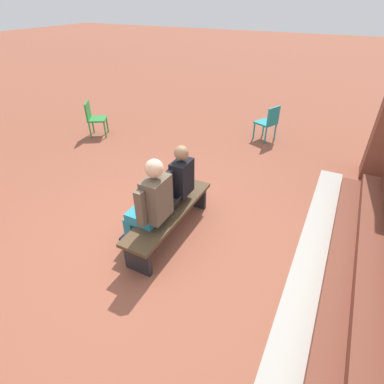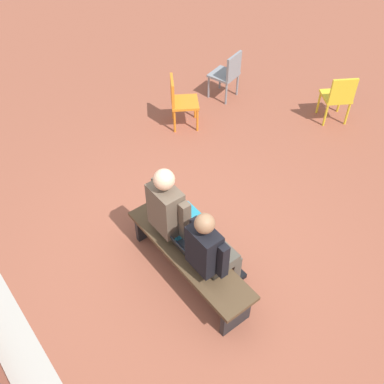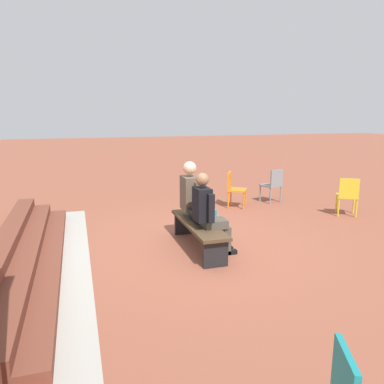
{
  "view_description": "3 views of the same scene",
  "coord_description": "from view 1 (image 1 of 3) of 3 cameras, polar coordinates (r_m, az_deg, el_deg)",
  "views": [
    {
      "loc": [
        2.68,
        1.92,
        2.98
      ],
      "look_at": [
        -0.57,
        0.25,
        0.57
      ],
      "focal_mm": 28.0,
      "sensor_mm": 36.0,
      "label": 1
    },
    {
      "loc": [
        -2.6,
        1.92,
        4.37
      ],
      "look_at": [
        0.07,
        -0.15,
        1.03
      ],
      "focal_mm": 42.0,
      "sensor_mm": 36.0,
      "label": 2
    },
    {
      "loc": [
        -5.74,
        1.92,
        2.18
      ],
      "look_at": [
        -0.45,
        0.28,
        1.02
      ],
      "focal_mm": 35.0,
      "sensor_mm": 36.0,
      "label": 3
    }
  ],
  "objects": [
    {
      "name": "person_adult",
      "position": [
        3.86,
        -8.01,
        -2.32
      ],
      "size": [
        0.58,
        0.73,
        1.41
      ],
      "color": "teal",
      "rests_on": "ground"
    },
    {
      "name": "bench",
      "position": [
        4.29,
        -4.23,
        -4.4
      ],
      "size": [
        1.8,
        0.44,
        0.45
      ],
      "color": "#4C3823",
      "rests_on": "ground"
    },
    {
      "name": "brick_steps",
      "position": [
        4.09,
        31.76,
        -16.43
      ],
      "size": [
        5.37,
        0.9,
        0.45
      ],
      "color": "brown",
      "rests_on": "ground"
    },
    {
      "name": "plastic_chair_mid_courtyard",
      "position": [
        7.93,
        -18.23,
        13.46
      ],
      "size": [
        0.58,
        0.58,
        0.84
      ],
      "color": "#2D893D",
      "rests_on": "ground"
    },
    {
      "name": "laptop",
      "position": [
        4.17,
        -4.4,
        -3.1
      ],
      "size": [
        0.32,
        0.29,
        0.21
      ],
      "color": "black",
      "rests_on": "bench"
    },
    {
      "name": "person_student",
      "position": [
        4.33,
        -3.11,
        1.69
      ],
      "size": [
        0.52,
        0.66,
        1.31
      ],
      "color": "#4C473D",
      "rests_on": "ground"
    },
    {
      "name": "concrete_strip",
      "position": [
        4.12,
        20.62,
        -15.61
      ],
      "size": [
        6.17,
        0.4,
        0.01
      ],
      "primitive_type": "cube",
      "color": "#A8A399",
      "rests_on": "ground"
    },
    {
      "name": "ground_plane",
      "position": [
        4.44,
        -6.29,
        -8.93
      ],
      "size": [
        60.0,
        60.0,
        0.0
      ],
      "primitive_type": "plane",
      "color": "brown"
    },
    {
      "name": "plastic_chair_near_bench_right",
      "position": [
        7.49,
        14.4,
        12.95
      ],
      "size": [
        0.55,
        0.55,
        0.84
      ],
      "color": "teal",
      "rests_on": "ground"
    }
  ]
}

